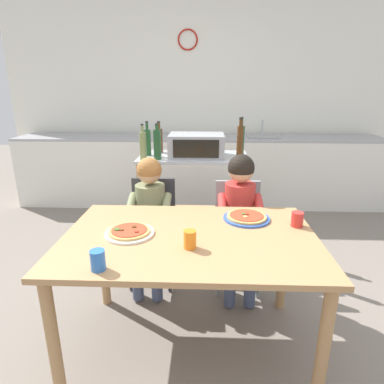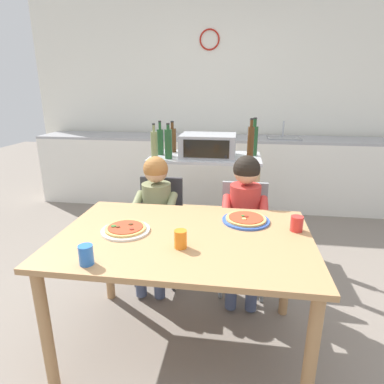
% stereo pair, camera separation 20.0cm
% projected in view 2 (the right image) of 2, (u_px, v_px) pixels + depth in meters
% --- Properties ---
extents(ground_plane, '(11.87, 11.87, 0.00)m').
position_uv_depth(ground_plane, '(205.00, 252.00, 3.11)').
color(ground_plane, slate).
extents(back_wall_tiled, '(5.22, 0.14, 2.70)m').
position_uv_depth(back_wall_tiled, '(221.00, 99.00, 4.43)').
color(back_wall_tiled, white).
rests_on(back_wall_tiled, ground).
extents(kitchen_counter, '(4.70, 0.60, 1.10)m').
position_uv_depth(kitchen_counter, '(217.00, 171.00, 4.32)').
color(kitchen_counter, silver).
rests_on(kitchen_counter, ground).
extents(kitchen_island_cart, '(1.00, 0.56, 0.91)m').
position_uv_depth(kitchen_island_cart, '(205.00, 188.00, 3.07)').
color(kitchen_island_cart, '#B7BABF').
rests_on(kitchen_island_cart, ground).
extents(toaster_oven, '(0.49, 0.37, 0.20)m').
position_uv_depth(toaster_oven, '(208.00, 145.00, 2.91)').
color(toaster_oven, '#999BA0').
rests_on(toaster_oven, kitchen_island_cart).
extents(bottle_squat_spirits, '(0.07, 0.07, 0.34)m').
position_uv_depth(bottle_squat_spirits, '(254.00, 140.00, 2.95)').
color(bottle_squat_spirits, '#1E4723').
rests_on(bottle_squat_spirits, kitchen_island_cart).
extents(bottle_tall_green_wine, '(0.06, 0.06, 0.31)m').
position_uv_depth(bottle_tall_green_wine, '(160.00, 141.00, 3.00)').
color(bottle_tall_green_wine, '#1E4723').
rests_on(bottle_tall_green_wine, kitchen_island_cart).
extents(bottle_slim_sauce, '(0.07, 0.07, 0.29)m').
position_uv_depth(bottle_slim_sauce, '(172.00, 139.00, 3.12)').
color(bottle_slim_sauce, '#4C2D14').
rests_on(bottle_slim_sauce, kitchen_island_cart).
extents(bottle_brown_beer, '(0.05, 0.05, 0.36)m').
position_uv_depth(bottle_brown_beer, '(251.00, 144.00, 2.66)').
color(bottle_brown_beer, '#4C2D14').
rests_on(bottle_brown_beer, kitchen_island_cart).
extents(bottle_dark_olive_oil, '(0.06, 0.06, 0.31)m').
position_uv_depth(bottle_dark_olive_oil, '(168.00, 144.00, 2.81)').
color(bottle_dark_olive_oil, '#1E4723').
rests_on(bottle_dark_olive_oil, kitchen_island_cart).
extents(bottle_clear_vinegar, '(0.06, 0.06, 0.31)m').
position_uv_depth(bottle_clear_vinegar, '(154.00, 145.00, 2.82)').
color(bottle_clear_vinegar, olive).
rests_on(bottle_clear_vinegar, kitchen_island_cart).
extents(dining_table, '(1.37, 0.90, 0.74)m').
position_uv_depth(dining_table, '(184.00, 251.00, 1.79)').
color(dining_table, '#AD7F51').
rests_on(dining_table, ground).
extents(dining_chair_left, '(0.36, 0.36, 0.81)m').
position_uv_depth(dining_chair_left, '(159.00, 221.00, 2.60)').
color(dining_chair_left, '#333338').
rests_on(dining_chair_left, ground).
extents(dining_chair_right, '(0.36, 0.36, 0.81)m').
position_uv_depth(dining_chair_right, '(243.00, 229.00, 2.46)').
color(dining_chair_right, gray).
rests_on(dining_chair_right, ground).
extents(child_in_olive_shirt, '(0.32, 0.42, 1.00)m').
position_uv_depth(child_in_olive_shirt, '(155.00, 207.00, 2.43)').
color(child_in_olive_shirt, '#424C6B').
rests_on(child_in_olive_shirt, ground).
extents(child_in_red_shirt, '(0.32, 0.42, 1.04)m').
position_uv_depth(child_in_red_shirt, '(245.00, 211.00, 2.29)').
color(child_in_red_shirt, '#424C6B').
rests_on(child_in_red_shirt, ground).
extents(pizza_plate_white, '(0.27, 0.27, 0.03)m').
position_uv_depth(pizza_plate_white, '(125.00, 229.00, 1.80)').
color(pizza_plate_white, white).
rests_on(pizza_plate_white, dining_table).
extents(pizza_plate_blue_rimmed, '(0.28, 0.28, 0.03)m').
position_uv_depth(pizza_plate_blue_rimmed, '(246.00, 219.00, 1.94)').
color(pizza_plate_blue_rimmed, '#3356B7').
rests_on(pizza_plate_blue_rimmed, dining_table).
extents(drinking_cup_red, '(0.07, 0.07, 0.09)m').
position_uv_depth(drinking_cup_red, '(297.00, 224.00, 1.80)').
color(drinking_cup_red, red).
rests_on(drinking_cup_red, dining_table).
extents(drinking_cup_orange, '(0.06, 0.06, 0.09)m').
position_uv_depth(drinking_cup_orange, '(181.00, 239.00, 1.61)').
color(drinking_cup_orange, orange).
rests_on(drinking_cup_orange, dining_table).
extents(drinking_cup_blue, '(0.07, 0.07, 0.09)m').
position_uv_depth(drinking_cup_blue, '(86.00, 255.00, 1.46)').
color(drinking_cup_blue, blue).
rests_on(drinking_cup_blue, dining_table).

